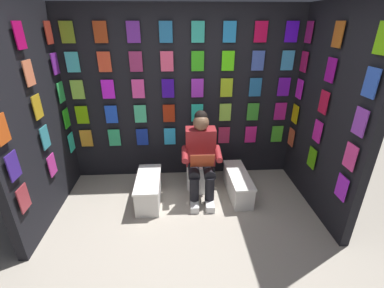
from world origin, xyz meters
The scene contains 8 objects.
ground_plane centered at (0.00, 0.00, 0.00)m, with size 30.00×30.00×0.00m, color #B2A899.
display_wall_back centered at (0.00, -1.72, 1.23)m, with size 3.39×0.14×2.46m.
display_wall_left centered at (-1.69, -0.83, 1.23)m, with size 0.14×1.67×2.46m.
display_wall_right centered at (1.69, -0.83, 1.23)m, with size 0.14×1.67×2.46m.
toilet centered at (-0.22, -1.30, 0.33)m, with size 0.41×0.56×0.77m.
person_reading centered at (-0.22, -1.07, 0.60)m, with size 0.53×0.69×1.19m.
comic_longbox_near centered at (-0.73, -1.03, 0.17)m, with size 0.29×0.82×0.33m.
comic_longbox_far centered at (0.49, -0.94, 0.18)m, with size 0.31×0.75×0.36m.
Camera 1 is at (0.09, 2.07, 2.23)m, focal length 24.95 mm.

